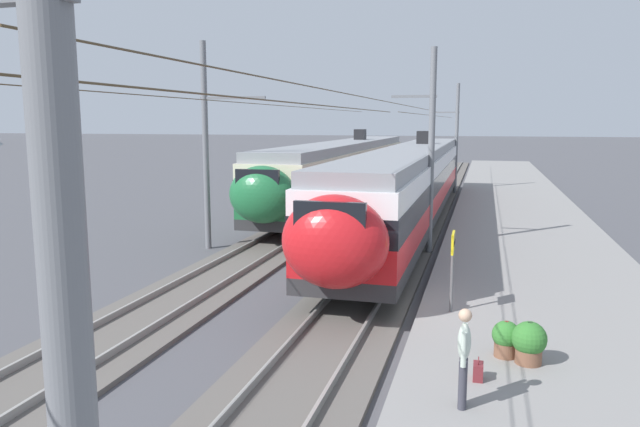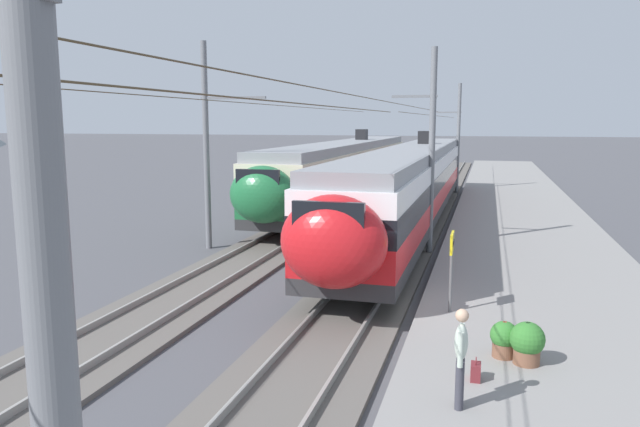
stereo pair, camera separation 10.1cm
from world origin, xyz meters
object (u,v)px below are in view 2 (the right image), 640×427
(catenary_mast_east, at_px, (457,138))
(platform_sign, at_px, (452,254))
(catenary_mast_mid, at_px, (429,149))
(potted_plant_by_shelter, at_px, (527,341))
(catenary_mast_far_side, at_px, (210,143))
(train_near_platform, at_px, (413,182))
(catenary_mast_west, at_px, (37,351))
(handbag_beside_passenger, at_px, (476,372))
(passenger_walking, at_px, (461,353))
(potted_plant_platform_edge, at_px, (504,338))
(train_far_track, at_px, (345,169))

(catenary_mast_east, relative_size, platform_sign, 19.15)
(catenary_mast_mid, bearing_deg, potted_plant_by_shelter, -164.68)
(catenary_mast_far_side, relative_size, potted_plant_by_shelter, 45.58)
(train_near_platform, bearing_deg, catenary_mast_mid, -167.59)
(catenary_mast_mid, bearing_deg, catenary_mast_west, 180.00)
(catenary_mast_east, height_order, handbag_beside_passenger, catenary_mast_east)
(handbag_beside_passenger, distance_m, potted_plant_by_shelter, 1.43)
(passenger_walking, distance_m, potted_plant_by_shelter, 2.55)
(handbag_beside_passenger, bearing_deg, train_near_platform, 10.64)
(potted_plant_by_shelter, bearing_deg, catenary_mast_far_side, 49.31)
(catenary_mast_west, distance_m, catenary_mast_east, 40.45)
(train_near_platform, height_order, potted_plant_platform_edge, train_near_platform)
(catenary_mast_mid, height_order, potted_plant_by_shelter, catenary_mast_mid)
(catenary_mast_far_side, height_order, passenger_walking, catenary_mast_far_side)
(train_near_platform, relative_size, catenary_mast_far_side, 0.84)
(catenary_mast_west, height_order, catenary_mast_far_side, catenary_mast_far_side)
(train_far_track, height_order, handbag_beside_passenger, train_far_track)
(potted_plant_by_shelter, bearing_deg, handbag_beside_passenger, 137.74)
(train_near_platform, height_order, catenary_mast_mid, catenary_mast_mid)
(train_near_platform, distance_m, passenger_walking, 19.36)
(platform_sign, xyz_separation_m, passenger_walking, (-5.09, -0.46, -0.53))
(platform_sign, xyz_separation_m, potted_plant_by_shelter, (-2.89, -1.64, -1.02))
(catenary_mast_east, bearing_deg, handbag_beside_passenger, -176.30)
(catenary_mast_mid, relative_size, potted_plant_platform_edge, 52.06)
(train_near_platform, distance_m, potted_plant_platform_edge, 17.15)
(potted_plant_platform_edge, bearing_deg, catenary_mast_east, 4.80)
(potted_plant_by_shelter, bearing_deg, passenger_walking, 151.79)
(potted_plant_by_shelter, bearing_deg, platform_sign, 29.65)
(passenger_walking, bearing_deg, catenary_mast_far_side, 40.44)
(catenary_mast_mid, relative_size, passenger_walking, 22.73)
(train_far_track, xyz_separation_m, passenger_walking, (-25.94, -8.05, -0.89))
(train_far_track, xyz_separation_m, catenary_mast_west, (-33.19, -6.22, 1.73))
(passenger_walking, bearing_deg, platform_sign, 5.19)
(train_near_platform, relative_size, catenary_mast_east, 0.84)
(catenary_mast_far_side, distance_m, handbag_beside_passenger, 15.57)
(handbag_beside_passenger, bearing_deg, train_far_track, 18.51)
(train_near_platform, bearing_deg, train_far_track, 35.70)
(train_near_platform, bearing_deg, potted_plant_platform_edge, -166.87)
(catenary_mast_far_side, bearing_deg, catenary_mast_mid, -82.36)
(catenary_mast_east, bearing_deg, catenary_mast_mid, -180.00)
(train_far_track, distance_m, catenary_mast_mid, 14.31)
(catenary_mast_mid, relative_size, potted_plant_by_shelter, 45.58)
(catenary_mast_west, relative_size, potted_plant_by_shelter, 45.58)
(platform_sign, height_order, handbag_beside_passenger, platform_sign)
(catenary_mast_far_side, bearing_deg, potted_plant_by_shelter, -130.69)
(platform_sign, bearing_deg, catenary_mast_mid, 9.57)
(passenger_walking, height_order, potted_plant_platform_edge, passenger_walking)
(catenary_mast_west, bearing_deg, catenary_mast_far_side, 23.62)
(catenary_mast_east, distance_m, platform_sign, 28.22)
(catenary_mast_west, bearing_deg, potted_plant_platform_edge, -14.93)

